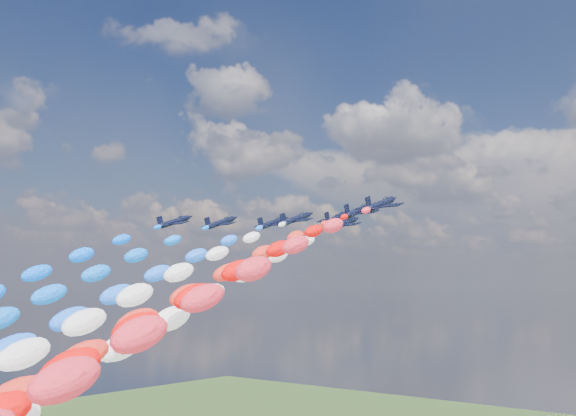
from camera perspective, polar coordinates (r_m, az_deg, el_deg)
The scene contains 11 objects.
jet_0 at distance 155.15m, azimuth -9.25°, elevation -1.12°, with size 8.33×11.16×2.46m, color black, non-canonical shape.
jet_1 at distance 155.88m, azimuth -5.51°, elevation -1.20°, with size 8.33×11.16×2.46m, color black, non-canonical shape.
jet_2 at distance 155.54m, azimuth -1.25°, elevation -1.21°, with size 8.33×11.16×2.46m, color black, non-canonical shape.
jet_3 at distance 146.35m, azimuth 0.66°, elevation -0.89°, with size 8.33×11.16×2.46m, color black, non-canonical shape.
jet_4 at distance 157.14m, azimuth 4.61°, elevation -1.25°, with size 8.33×11.16×2.46m, color black, non-canonical shape.
trail_4 at distance 110.27m, azimuth -15.39°, elevation -13.40°, with size 6.08×127.15×58.95m, color white, non-canonical shape.
jet_5 at distance 144.66m, azimuth 4.04°, elevation -0.81°, with size 8.33×11.16×2.46m, color black, non-canonical shape.
trail_5 at distance 99.21m, azimuth -18.75°, elevation -14.11°, with size 6.08×127.15×58.95m, color red, non-canonical shape.
jet_6 at distance 131.28m, azimuth 5.73°, elevation -0.24°, with size 8.33×11.16×2.46m, color black, non-canonical shape.
trail_6 at distance 85.42m, azimuth -19.88°, elevation -15.40°, with size 6.08×127.15×58.95m, color #ED0907, non-canonical shape.
jet_7 at distance 120.85m, azimuth 7.52°, elevation 0.31°, with size 8.33×11.16×2.46m, color black, non-canonical shape.
Camera 1 is at (90.36, -106.84, 88.32)m, focal length 43.78 mm.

